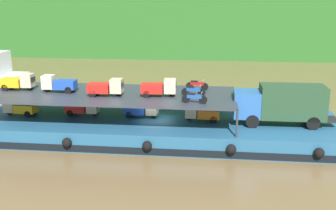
{
  "coord_description": "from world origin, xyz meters",
  "views": [
    {
      "loc": [
        4.53,
        -30.96,
        10.93
      ],
      "look_at": [
        0.98,
        0.0,
        2.7
      ],
      "focal_mm": 43.16,
      "sensor_mm": 36.0,
      "label": 1
    }
  ],
  "objects_px": {
    "motorcycle_upper_centre": "(193,91)",
    "mini_truck_upper_fore": "(106,87)",
    "mini_truck_upper_bow": "(159,88)",
    "mini_truck_lower_fore": "(202,112)",
    "mini_truck_lower_mid": "(142,109)",
    "covered_lorry": "(281,103)",
    "mini_truck_upper_stern": "(18,82)",
    "motorcycle_upper_stbd": "(197,85)",
    "mini_truck_upper_mid": "(59,84)",
    "cargo_barge": "(156,128)",
    "mini_truck_lower_stern": "(20,107)",
    "mini_truck_lower_aft": "(83,107)",
    "motorcycle_upper_port": "(194,98)"
  },
  "relations": [
    {
      "from": "mini_truck_upper_stern",
      "to": "motorcycle_upper_port",
      "type": "distance_m",
      "value": 15.16
    },
    {
      "from": "mini_truck_lower_mid",
      "to": "covered_lorry",
      "type": "bearing_deg",
      "value": -4.38
    },
    {
      "from": "mini_truck_lower_mid",
      "to": "mini_truck_upper_fore",
      "type": "relative_size",
      "value": 1.01
    },
    {
      "from": "mini_truck_upper_fore",
      "to": "mini_truck_lower_mid",
      "type": "bearing_deg",
      "value": 24.39
    },
    {
      "from": "mini_truck_lower_stern",
      "to": "mini_truck_lower_mid",
      "type": "distance_m",
      "value": 10.22
    },
    {
      "from": "mini_truck_lower_stern",
      "to": "mini_truck_upper_fore",
      "type": "relative_size",
      "value": 1.01
    },
    {
      "from": "mini_truck_lower_aft",
      "to": "mini_truck_lower_fore",
      "type": "distance_m",
      "value": 9.88
    },
    {
      "from": "mini_truck_upper_mid",
      "to": "mini_truck_upper_fore",
      "type": "distance_m",
      "value": 4.33
    },
    {
      "from": "mini_truck_upper_mid",
      "to": "mini_truck_lower_fore",
      "type": "bearing_deg",
      "value": -1.18
    },
    {
      "from": "cargo_barge",
      "to": "mini_truck_lower_fore",
      "type": "relative_size",
      "value": 10.64
    },
    {
      "from": "mini_truck_lower_stern",
      "to": "mini_truck_upper_stern",
      "type": "relative_size",
      "value": 1.02
    },
    {
      "from": "covered_lorry",
      "to": "mini_truck_lower_stern",
      "type": "bearing_deg",
      "value": 179.5
    },
    {
      "from": "mini_truck_upper_fore",
      "to": "mini_truck_upper_bow",
      "type": "relative_size",
      "value": 0.99
    },
    {
      "from": "motorcycle_upper_port",
      "to": "motorcycle_upper_centre",
      "type": "relative_size",
      "value": 1.0
    },
    {
      "from": "mini_truck_lower_mid",
      "to": "motorcycle_upper_centre",
      "type": "bearing_deg",
      "value": -6.03
    },
    {
      "from": "covered_lorry",
      "to": "mini_truck_lower_stern",
      "type": "height_order",
      "value": "covered_lorry"
    },
    {
      "from": "mini_truck_lower_stern",
      "to": "mini_truck_upper_fore",
      "type": "height_order",
      "value": "mini_truck_upper_fore"
    },
    {
      "from": "mini_truck_lower_stern",
      "to": "mini_truck_lower_mid",
      "type": "relative_size",
      "value": 1.0
    },
    {
      "from": "mini_truck_upper_stern",
      "to": "mini_truck_lower_mid",
      "type": "bearing_deg",
      "value": -0.57
    },
    {
      "from": "cargo_barge",
      "to": "mini_truck_lower_mid",
      "type": "relative_size",
      "value": 10.57
    },
    {
      "from": "mini_truck_upper_stern",
      "to": "mini_truck_upper_fore",
      "type": "height_order",
      "value": "same"
    },
    {
      "from": "mini_truck_lower_mid",
      "to": "motorcycle_upper_centre",
      "type": "distance_m",
      "value": 4.55
    },
    {
      "from": "mini_truck_lower_stern",
      "to": "mini_truck_upper_mid",
      "type": "height_order",
      "value": "mini_truck_upper_mid"
    },
    {
      "from": "cargo_barge",
      "to": "mini_truck_lower_mid",
      "type": "xyz_separation_m",
      "value": [
        -1.22,
        0.47,
        1.44
      ]
    },
    {
      "from": "cargo_barge",
      "to": "covered_lorry",
      "type": "bearing_deg",
      "value": -2.14
    },
    {
      "from": "mini_truck_lower_fore",
      "to": "mini_truck_upper_stern",
      "type": "xyz_separation_m",
      "value": [
        -15.4,
        0.62,
        2.0
      ]
    },
    {
      "from": "mini_truck_lower_mid",
      "to": "motorcycle_upper_centre",
      "type": "relative_size",
      "value": 1.47
    },
    {
      "from": "mini_truck_lower_fore",
      "to": "motorcycle_upper_port",
      "type": "height_order",
      "value": "motorcycle_upper_port"
    },
    {
      "from": "mini_truck_upper_stern",
      "to": "motorcycle_upper_stbd",
      "type": "distance_m",
      "value": 14.99
    },
    {
      "from": "mini_truck_lower_stern",
      "to": "cargo_barge",
      "type": "bearing_deg",
      "value": 0.9
    },
    {
      "from": "mini_truck_lower_fore",
      "to": "mini_truck_lower_aft",
      "type": "bearing_deg",
      "value": 177.14
    },
    {
      "from": "cargo_barge",
      "to": "covered_lorry",
      "type": "height_order",
      "value": "covered_lorry"
    },
    {
      "from": "mini_truck_upper_bow",
      "to": "mini_truck_lower_aft",
      "type": "bearing_deg",
      "value": 173.03
    },
    {
      "from": "mini_truck_lower_fore",
      "to": "motorcycle_upper_centre",
      "type": "height_order",
      "value": "motorcycle_upper_centre"
    },
    {
      "from": "mini_truck_lower_mid",
      "to": "mini_truck_lower_aft",
      "type": "bearing_deg",
      "value": -179.73
    },
    {
      "from": "mini_truck_lower_fore",
      "to": "mini_truck_upper_stern",
      "type": "distance_m",
      "value": 15.55
    },
    {
      "from": "covered_lorry",
      "to": "cargo_barge",
      "type": "bearing_deg",
      "value": 177.86
    },
    {
      "from": "motorcycle_upper_port",
      "to": "mini_truck_lower_stern",
      "type": "bearing_deg",
      "value": 171.81
    },
    {
      "from": "motorcycle_upper_centre",
      "to": "mini_truck_upper_fore",
      "type": "bearing_deg",
      "value": -173.75
    },
    {
      "from": "mini_truck_lower_aft",
      "to": "mini_truck_upper_stern",
      "type": "xyz_separation_m",
      "value": [
        -5.54,
        0.13,
        2.0
      ]
    },
    {
      "from": "mini_truck_upper_mid",
      "to": "motorcycle_upper_stbd",
      "type": "relative_size",
      "value": 1.46
    },
    {
      "from": "mini_truck_upper_bow",
      "to": "mini_truck_lower_fore",
      "type": "bearing_deg",
      "value": 5.22
    },
    {
      "from": "mini_truck_upper_mid",
      "to": "motorcycle_upper_port",
      "type": "relative_size",
      "value": 1.46
    },
    {
      "from": "mini_truck_lower_stern",
      "to": "motorcycle_upper_centre",
      "type": "xyz_separation_m",
      "value": [
        14.39,
        0.21,
        1.74
      ]
    },
    {
      "from": "covered_lorry",
      "to": "mini_truck_upper_stern",
      "type": "height_order",
      "value": "mini_truck_upper_stern"
    },
    {
      "from": "mini_truck_upper_stern",
      "to": "mini_truck_upper_mid",
      "type": "relative_size",
      "value": 0.99
    },
    {
      "from": "mini_truck_upper_mid",
      "to": "motorcycle_upper_centre",
      "type": "distance_m",
      "value": 11.05
    },
    {
      "from": "mini_truck_lower_mid",
      "to": "mini_truck_upper_fore",
      "type": "bearing_deg",
      "value": -155.61
    },
    {
      "from": "covered_lorry",
      "to": "mini_truck_lower_fore",
      "type": "height_order",
      "value": "covered_lorry"
    },
    {
      "from": "cargo_barge",
      "to": "covered_lorry",
      "type": "distance_m",
      "value": 10.05
    }
  ]
}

